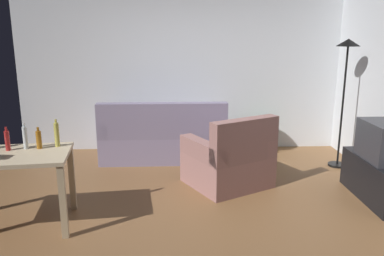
# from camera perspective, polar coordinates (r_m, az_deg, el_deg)

# --- Properties ---
(ground_plane) EXTENTS (5.20, 4.40, 0.02)m
(ground_plane) POSITION_cam_1_polar(r_m,az_deg,el_deg) (4.61, -0.99, -10.73)
(ground_plane) COLOR brown
(wall_rear) EXTENTS (5.20, 0.10, 2.70)m
(wall_rear) POSITION_cam_1_polar(r_m,az_deg,el_deg) (6.42, -1.57, 8.86)
(wall_rear) COLOR silver
(wall_rear) RESTS_ON ground_plane
(couch) EXTENTS (1.87, 0.84, 0.92)m
(couch) POSITION_cam_1_polar(r_m,az_deg,el_deg) (6.00, -4.17, -1.66)
(couch) COLOR gray
(couch) RESTS_ON ground_plane
(tv_stand) EXTENTS (0.44, 1.10, 0.48)m
(tv_stand) POSITION_cam_1_polar(r_m,az_deg,el_deg) (5.08, 25.51, -6.75)
(tv_stand) COLOR black
(tv_stand) RESTS_ON ground_plane
(tv) EXTENTS (0.41, 0.60, 0.44)m
(tv) POSITION_cam_1_polar(r_m,az_deg,el_deg) (4.95, 26.09, -1.74)
(tv) COLOR #2D2D33
(tv) RESTS_ON tv_stand
(torchiere_lamp) EXTENTS (0.32, 0.32, 1.81)m
(torchiere_lamp) POSITION_cam_1_polar(r_m,az_deg,el_deg) (5.86, 21.42, 8.06)
(torchiere_lamp) COLOR black
(torchiere_lamp) RESTS_ON ground_plane
(desk) EXTENTS (1.27, 0.84, 0.76)m
(desk) POSITION_cam_1_polar(r_m,az_deg,el_deg) (4.23, -25.39, -4.86)
(desk) COLOR #C6B28E
(desk) RESTS_ON ground_plane
(potted_plant) EXTENTS (0.36, 0.36, 0.57)m
(potted_plant) POSITION_cam_1_polar(r_m,az_deg,el_deg) (6.46, 10.66, -0.53)
(potted_plant) COLOR brown
(potted_plant) RESTS_ON ground_plane
(armchair) EXTENTS (1.19, 1.17, 0.92)m
(armchair) POSITION_cam_1_polar(r_m,az_deg,el_deg) (4.97, 5.52, -4.84)
(armchair) COLOR #996B66
(armchair) RESTS_ON ground_plane
(bottle_red) EXTENTS (0.05, 0.05, 0.24)m
(bottle_red) POSITION_cam_1_polar(r_m,az_deg,el_deg) (4.28, -25.19, -1.62)
(bottle_red) COLOR #AD2323
(bottle_red) RESTS_ON desk
(bottle_clear) EXTENTS (0.05, 0.05, 0.27)m
(bottle_clear) POSITION_cam_1_polar(r_m,az_deg,el_deg) (4.27, -23.03, -1.26)
(bottle_clear) COLOR silver
(bottle_clear) RESTS_ON desk
(bottle_amber) EXTENTS (0.05, 0.05, 0.22)m
(bottle_amber) POSITION_cam_1_polar(r_m,az_deg,el_deg) (4.23, -21.31, -1.54)
(bottle_amber) COLOR #9E6019
(bottle_amber) RESTS_ON desk
(bottle_squat) EXTENTS (0.05, 0.05, 0.29)m
(bottle_squat) POSITION_cam_1_polar(r_m,az_deg,el_deg) (4.24, -19.00, -0.87)
(bottle_squat) COLOR #BCB24C
(bottle_squat) RESTS_ON desk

